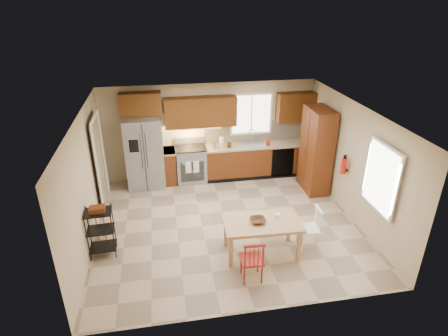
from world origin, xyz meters
The scene contains 33 objects.
floor centered at (0.00, 0.00, 0.00)m, with size 5.50×5.50×0.00m, color tan.
ceiling centered at (0.00, 0.00, 2.50)m, with size 5.50×5.00×0.02m, color silver.
wall_back centered at (0.00, 2.50, 1.25)m, with size 5.50×0.02×2.50m, color #CCB793.
wall_front centered at (0.00, -2.50, 1.25)m, with size 5.50×0.02×2.50m, color #CCB793.
wall_left centered at (-2.75, 0.00, 1.25)m, with size 0.02×5.00×2.50m, color #CCB793.
wall_right centered at (2.75, 0.00, 1.25)m, with size 0.02×5.00×2.50m, color #CCB793.
refrigerator centered at (-1.70, 2.12, 0.91)m, with size 0.92×0.75×1.82m, color gray.
range_stove centered at (-0.55, 2.19, 0.46)m, with size 0.76×0.63×0.92m, color gray.
base_cabinet_narrow centered at (-1.10, 2.20, 0.45)m, with size 0.30×0.60×0.90m, color #592910.
base_cabinet_run centered at (1.29, 2.20, 0.45)m, with size 2.92×0.60×0.90m, color #592910.
dishwasher centered at (1.85, 1.91, 0.45)m, with size 0.60×0.02×0.78m, color black.
backsplash centered at (1.29, 2.48, 1.18)m, with size 2.92×0.03×0.55m, color beige.
upper_over_fridge centered at (-1.70, 2.33, 2.10)m, with size 1.00×0.35×0.55m, color #552E0E.
upper_left_block centered at (-0.25, 2.33, 1.83)m, with size 1.80×0.35×0.75m, color #552E0E.
upper_right_block centered at (2.25, 2.33, 1.83)m, with size 1.00×0.35×0.75m, color #552E0E.
window_back centered at (1.10, 2.48, 1.65)m, with size 1.12×0.04×1.12m, color white.
sink centered at (1.10, 2.20, 0.86)m, with size 0.62×0.46×0.16m, color gray.
undercab_glow centered at (-0.55, 2.30, 1.43)m, with size 1.60×0.30×0.01m, color #FFBF66.
soap_bottle centered at (1.48, 2.10, 1.00)m, with size 0.09×0.09×0.19m, color #B5170C.
paper_towel centered at (0.25, 2.15, 1.04)m, with size 0.12×0.12×0.28m, color white.
canister_steel centered at (0.05, 2.15, 0.99)m, with size 0.11×0.11×0.18m, color gray.
canister_wood centered at (0.45, 2.12, 0.97)m, with size 0.10×0.10×0.14m, color #4C2814.
pantry centered at (2.43, 1.20, 1.05)m, with size 0.50×0.95×2.10m, color #592910.
fire_extinguisher centered at (2.63, 0.15, 1.10)m, with size 0.12×0.12×0.36m, color #B5170C.
window_right centered at (2.68, -1.15, 1.45)m, with size 0.04×1.02×1.32m, color white.
doorway centered at (-2.67, 1.30, 1.05)m, with size 0.04×0.95×2.10m, color #8C7A59.
dining_table centered at (0.47, -1.09, 0.35)m, with size 1.43×0.80×0.70m, color tan, non-canonical shape.
chair_red centered at (0.12, -1.74, 0.42)m, with size 0.39×0.39×0.84m, color maroon, non-canonical shape.
chair_white centered at (1.42, -1.04, 0.42)m, with size 0.39×0.39×0.84m, color white, non-canonical shape.
table_bowl centered at (0.38, -1.09, 0.71)m, with size 0.29×0.29×0.07m, color #4C2814.
table_jar centered at (0.78, -1.00, 0.73)m, with size 0.10×0.10×0.11m, color white.
bar_stool centered at (-2.50, -0.17, 0.38)m, with size 0.37×0.37×0.76m, color tan, non-canonical shape.
utility_cart centered at (-2.50, -0.59, 0.49)m, with size 0.49×0.38×0.99m, color black, non-canonical shape.
Camera 1 is at (-1.24, -6.69, 4.58)m, focal length 30.00 mm.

